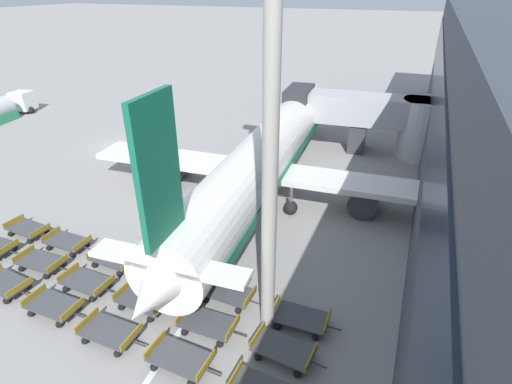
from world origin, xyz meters
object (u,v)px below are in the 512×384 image
at_px(baggage_dolly_row_near_col_e, 180,359).
at_px(baggage_dolly_row_mid_b_col_f, 300,318).
at_px(baggage_dolly_row_near_col_d, 110,332).
at_px(baggage_dolly_row_mid_a_col_b, 41,262).
at_px(baggage_dolly_row_near_col_c, 54,306).
at_px(baggage_dolly_row_mid_b_col_d, 167,275).
at_px(baggage_dolly_row_mid_b_col_e, 228,293).
at_px(airplane, 264,158).
at_px(baggage_dolly_row_mid_a_col_c, 87,282).
at_px(baggage_dolly_row_mid_a_col_e, 208,324).
at_px(baggage_dolly_row_mid_a_col_d, 143,301).
at_px(baggage_dolly_row_mid_b_col_a, 28,229).
at_px(baggage_dolly_row_mid_a_col_f, 283,350).
at_px(baggage_dolly_row_mid_b_col_c, 114,259).
at_px(baggage_dolly_row_near_col_b, 5,284).
at_px(baggage_dolly_row_mid_b_col_b, 67,242).

relative_size(baggage_dolly_row_near_col_e, baggage_dolly_row_mid_b_col_f, 1.00).
relative_size(baggage_dolly_row_near_col_d, baggage_dolly_row_mid_a_col_b, 1.00).
distance_m(baggage_dolly_row_near_col_c, baggage_dolly_row_mid_a_col_b, 4.40).
height_order(baggage_dolly_row_mid_b_col_d, baggage_dolly_row_mid_b_col_e, same).
distance_m(airplane, baggage_dolly_row_mid_a_col_c, 15.81).
bearing_deg(baggage_dolly_row_mid_a_col_e, baggage_dolly_row_mid_a_col_c, 179.08).
height_order(baggage_dolly_row_mid_b_col_e, baggage_dolly_row_mid_b_col_f, same).
bearing_deg(baggage_dolly_row_mid_b_col_f, baggage_dolly_row_mid_b_col_d, 178.34).
bearing_deg(baggage_dolly_row_mid_b_col_d, baggage_dolly_row_mid_b_col_e, 0.18).
xyz_separation_m(baggage_dolly_row_mid_a_col_b, baggage_dolly_row_mid_b_col_d, (7.72, 1.83, 0.00)).
height_order(baggage_dolly_row_mid_a_col_b, baggage_dolly_row_mid_b_col_e, same).
bearing_deg(baggage_dolly_row_near_col_c, baggage_dolly_row_near_col_e, -2.46).
relative_size(baggage_dolly_row_mid_a_col_b, baggage_dolly_row_mid_a_col_d, 0.99).
height_order(baggage_dolly_row_near_col_d, baggage_dolly_row_mid_b_col_a, same).
bearing_deg(baggage_dolly_row_mid_b_col_a, airplane, 43.75).
height_order(baggage_dolly_row_mid_a_col_f, baggage_dolly_row_mid_b_col_c, same).
height_order(baggage_dolly_row_near_col_b, baggage_dolly_row_mid_a_col_e, same).
distance_m(airplane, baggage_dolly_row_mid_a_col_d, 15.07).
relative_size(baggage_dolly_row_mid_a_col_d, baggage_dolly_row_mid_a_col_e, 1.01).
bearing_deg(baggage_dolly_row_mid_a_col_e, baggage_dolly_row_mid_b_col_a, 169.57).
height_order(baggage_dolly_row_mid_b_col_d, baggage_dolly_row_mid_b_col_f, same).
bearing_deg(baggage_dolly_row_near_col_d, baggage_dolly_row_mid_b_col_a, 155.68).
xyz_separation_m(baggage_dolly_row_mid_a_col_b, baggage_dolly_row_mid_b_col_e, (11.60, 1.84, 0.00)).
height_order(baggage_dolly_row_mid_a_col_b, baggage_dolly_row_mid_a_col_f, same).
relative_size(baggage_dolly_row_mid_a_col_e, baggage_dolly_row_mid_b_col_a, 0.99).
distance_m(baggage_dolly_row_near_col_b, baggage_dolly_row_mid_b_col_c, 5.84).
relative_size(baggage_dolly_row_mid_b_col_c, baggage_dolly_row_mid_b_col_e, 1.00).
relative_size(baggage_dolly_row_mid_a_col_c, baggage_dolly_row_mid_b_col_e, 1.00).
height_order(baggage_dolly_row_near_col_e, baggage_dolly_row_mid_b_col_a, same).
distance_m(baggage_dolly_row_mid_a_col_e, baggage_dolly_row_mid_b_col_d, 4.59).
bearing_deg(baggage_dolly_row_mid_a_col_e, baggage_dolly_row_mid_b_col_c, 162.88).
relative_size(baggage_dolly_row_near_col_b, baggage_dolly_row_mid_a_col_f, 1.00).
xyz_separation_m(baggage_dolly_row_near_col_b, baggage_dolly_row_mid_b_col_b, (0.11, 4.43, 0.00)).
relative_size(baggage_dolly_row_mid_a_col_e, baggage_dolly_row_mid_a_col_f, 0.99).
xyz_separation_m(baggage_dolly_row_mid_a_col_f, baggage_dolly_row_mid_b_col_c, (-11.77, 2.48, 0.00)).
bearing_deg(baggage_dolly_row_mid_b_col_e, baggage_dolly_row_near_col_b, -161.07).
bearing_deg(baggage_dolly_row_mid_a_col_f, baggage_dolly_row_mid_b_col_d, 163.04).
distance_m(baggage_dolly_row_mid_b_col_e, baggage_dolly_row_mid_b_col_f, 4.19).
relative_size(baggage_dolly_row_mid_a_col_c, baggage_dolly_row_mid_a_col_e, 1.00).
xyz_separation_m(baggage_dolly_row_near_col_c, baggage_dolly_row_mid_b_col_a, (-7.48, 4.83, 0.00)).
distance_m(baggage_dolly_row_near_col_c, baggage_dolly_row_mid_b_col_e, 9.07).
bearing_deg(baggage_dolly_row_mid_a_col_b, baggage_dolly_row_mid_b_col_e, 9.00).
distance_m(baggage_dolly_row_near_col_b, baggage_dolly_row_mid_a_col_f, 15.99).
height_order(baggage_dolly_row_near_col_e, baggage_dolly_row_mid_b_col_e, same).
height_order(airplane, baggage_dolly_row_mid_a_col_b, airplane).
distance_m(baggage_dolly_row_near_col_b, baggage_dolly_row_mid_b_col_a, 5.81).
bearing_deg(baggage_dolly_row_mid_a_col_f, baggage_dolly_row_mid_a_col_b, 177.84).
bearing_deg(baggage_dolly_row_mid_a_col_d, baggage_dolly_row_near_col_d, -94.20).
relative_size(baggage_dolly_row_near_col_d, baggage_dolly_row_mid_b_col_a, 0.99).
relative_size(baggage_dolly_row_mid_b_col_a, baggage_dolly_row_mid_b_col_b, 1.01).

